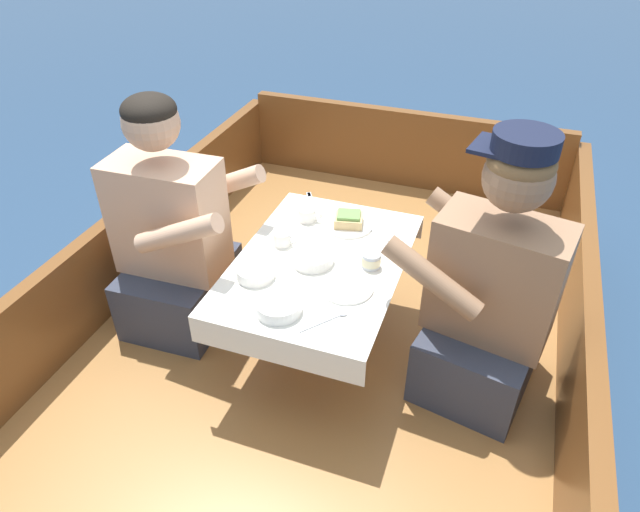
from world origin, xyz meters
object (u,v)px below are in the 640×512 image
at_px(person_port, 173,241).
at_px(coffee_cup_starboard, 307,214).
at_px(person_starboard, 489,297).
at_px(tin_can, 371,260).
at_px(sandwich, 349,219).
at_px(coffee_cup_port, 282,238).

relative_size(person_port, coffee_cup_starboard, 9.65).
height_order(person_starboard, coffee_cup_starboard, person_starboard).
distance_m(person_port, tin_can, 0.77).
distance_m(person_starboard, coffee_cup_starboard, 0.76).
relative_size(sandwich, tin_can, 1.85).
bearing_deg(coffee_cup_starboard, tin_can, -33.71).
bearing_deg(sandwich, coffee_cup_port, -133.77).
bearing_deg(coffee_cup_starboard, person_port, -149.78).
xyz_separation_m(person_port, coffee_cup_starboard, (0.45, 0.26, 0.06)).
relative_size(sandwich, coffee_cup_starboard, 1.26).
bearing_deg(coffee_cup_port, sandwich, 46.23).
xyz_separation_m(person_starboard, coffee_cup_starboard, (-0.73, 0.22, 0.05)).
distance_m(person_port, sandwich, 0.68).
height_order(sandwich, coffee_cup_starboard, sandwich).
height_order(coffee_cup_starboard, tin_can, tin_can).
bearing_deg(sandwich, person_port, -156.18).
height_order(sandwich, tin_can, sandwich).
bearing_deg(coffee_cup_starboard, sandwich, 3.43).
bearing_deg(person_port, coffee_cup_port, 7.63).
bearing_deg(person_starboard, coffee_cup_port, 9.11).
bearing_deg(person_port, person_starboard, 0.06).
bearing_deg(person_starboard, tin_can, 10.29).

